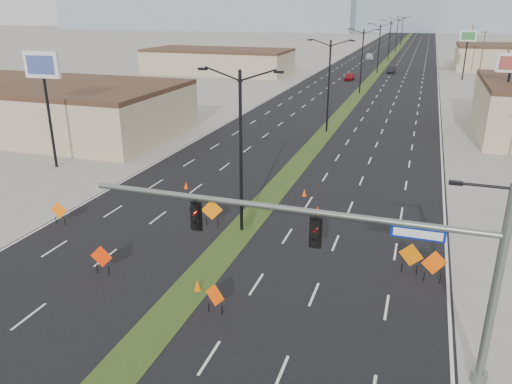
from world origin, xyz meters
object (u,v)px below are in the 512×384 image
(construction_sign_4, at_px, (411,256))
(pole_sign_east_near, at_px, (510,70))
(streetlight_4, at_px, (390,39))
(pole_sign_east_far, at_px, (468,40))
(construction_sign_0, at_px, (59,211))
(construction_sign_3, at_px, (215,296))
(car_left, at_px, (350,77))
(cone_0, at_px, (197,285))
(cone_1, at_px, (317,211))
(streetlight_6, at_px, (402,30))
(construction_sign_2, at_px, (212,211))
(car_far, at_px, (369,57))
(pole_sign_west, at_px, (43,74))
(construction_sign_5, at_px, (434,264))
(streetlight_0, at_px, (241,148))
(car_mid, at_px, (391,70))
(streetlight_1, at_px, (329,83))
(streetlight_5, at_px, (397,34))
(cone_3, at_px, (186,185))
(cone_2, at_px, (304,193))
(signal_mast, at_px, (363,251))
(streetlight_3, at_px, (379,47))
(streetlight_2, at_px, (362,59))
(construction_sign_1, at_px, (101,258))

(construction_sign_4, relative_size, pole_sign_east_near, 0.20)
(streetlight_4, xyz_separation_m, pole_sign_east_far, (16.72, -33.57, 2.01))
(construction_sign_0, bearing_deg, construction_sign_3, -25.59)
(car_left, relative_size, cone_0, 6.28)
(cone_1, bearing_deg, streetlight_6, 91.42)
(pole_sign_east_near, bearing_deg, car_left, 123.25)
(construction_sign_2, height_order, construction_sign_4, construction_sign_2)
(car_left, height_order, car_far, car_far)
(construction_sign_4, relative_size, pole_sign_west, 0.18)
(construction_sign_4, bearing_deg, construction_sign_5, -11.26)
(construction_sign_4, height_order, pole_sign_west, pole_sign_west)
(cone_0, height_order, pole_sign_east_near, pole_sign_east_near)
(streetlight_0, xyz_separation_m, cone_1, (4.07, 3.89, -5.09))
(construction_sign_5, relative_size, cone_0, 2.85)
(streetlight_6, xyz_separation_m, car_mid, (2.87, -83.02, -4.77))
(car_left, distance_m, car_far, 41.41)
(streetlight_0, height_order, pole_sign_east_near, streetlight_0)
(construction_sign_0, bearing_deg, streetlight_1, 68.20)
(car_far, distance_m, construction_sign_2, 112.69)
(streetlight_5, height_order, pole_sign_west, streetlight_5)
(car_far, height_order, cone_3, car_far)
(construction_sign_4, xyz_separation_m, pole_sign_east_far, (6.37, 80.74, 6.40))
(cone_2, height_order, cone_3, cone_3)
(cone_0, bearing_deg, streetlight_5, 90.16)
(streetlight_1, xyz_separation_m, cone_0, (0.41, -35.51, -5.10))
(signal_mast, bearing_deg, construction_sign_2, 136.71)
(streetlight_0, xyz_separation_m, streetlight_1, (0.00, 28.00, 0.00))
(car_left, bearing_deg, construction_sign_5, -78.27)
(construction_sign_3, bearing_deg, streetlight_0, 123.44)
(signal_mast, bearing_deg, cone_3, 134.06)
(cone_0, bearing_deg, car_mid, 88.48)
(streetlight_1, bearing_deg, car_far, 93.30)
(streetlight_1, xyz_separation_m, construction_sign_5, (11.50, -30.89, -4.35))
(streetlight_3, xyz_separation_m, cone_0, (0.41, -91.51, -5.10))
(streetlight_2, distance_m, construction_sign_2, 56.26)
(streetlight_3, bearing_deg, cone_3, -94.93)
(car_mid, distance_m, construction_sign_1, 92.89)
(cone_3, distance_m, pole_sign_west, 15.59)
(pole_sign_east_far, bearing_deg, cone_3, -92.92)
(streetlight_2, height_order, cone_0, streetlight_2)
(streetlight_4, xyz_separation_m, car_far, (-4.88, 0.60, -4.70))
(streetlight_3, relative_size, car_far, 2.01)
(cone_1, bearing_deg, car_mid, 90.85)
(streetlight_0, distance_m, cone_1, 7.59)
(streetlight_6, bearing_deg, streetlight_2, -90.00)
(streetlight_3, xyz_separation_m, streetlight_4, (0.00, 28.00, 0.00))
(car_mid, bearing_deg, car_left, -113.09)
(streetlight_4, bearing_deg, streetlight_1, -90.00)
(cone_2, bearing_deg, construction_sign_1, -116.85)
(streetlight_3, distance_m, construction_sign_0, 87.81)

